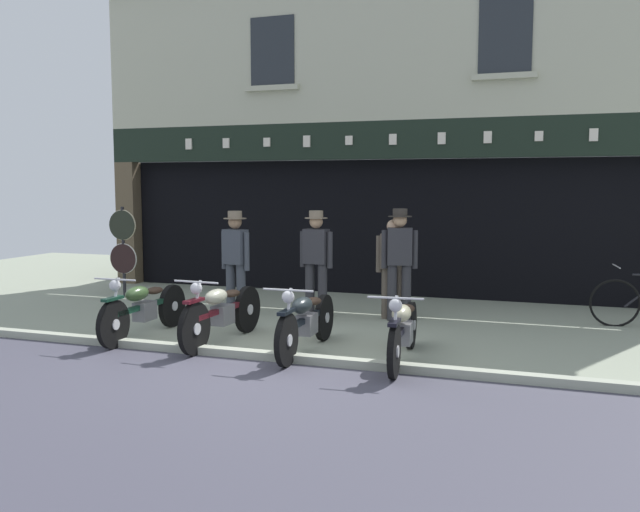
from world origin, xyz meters
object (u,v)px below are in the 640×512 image
(salesman_left, at_px, (235,257))
(shopkeeper_center, at_px, (316,258))
(motorcycle_left, at_px, (144,307))
(motorcycle_center_right, at_px, (403,328))
(tyre_sign_pole, at_px, (123,243))
(assistant_far_right, at_px, (399,258))
(motorcycle_center_left, at_px, (222,311))
(advert_board_far, at_px, (550,214))
(motorcycle_center, at_px, (306,320))
(advert_board_near, at_px, (497,212))
(salesman_right, at_px, (393,264))

(salesman_left, bearing_deg, shopkeeper_center, -158.54)
(motorcycle_left, relative_size, motorcycle_center_right, 1.01)
(tyre_sign_pole, bearing_deg, assistant_far_right, -6.00)
(motorcycle_left, relative_size, tyre_sign_pole, 1.21)
(assistant_far_right, bearing_deg, motorcycle_center_left, 35.70)
(motorcycle_left, bearing_deg, advert_board_far, -137.99)
(motorcycle_center, xyz_separation_m, salesman_left, (-1.95, 2.01, 0.53))
(motorcycle_center_right, height_order, advert_board_near, advert_board_near)
(shopkeeper_center, relative_size, advert_board_near, 1.92)
(salesman_left, bearing_deg, motorcycle_left, 89.62)
(motorcycle_center_left, relative_size, shopkeeper_center, 1.22)
(tyre_sign_pole, bearing_deg, salesman_left, -18.70)
(salesman_right, xyz_separation_m, assistant_far_right, (0.12, -0.11, 0.11))
(motorcycle_left, bearing_deg, tyre_sign_pole, -50.72)
(motorcycle_center_right, relative_size, advert_board_near, 2.30)
(motorcycle_center_right, xyz_separation_m, advert_board_far, (1.61, 4.91, 1.18))
(motorcycle_center, xyz_separation_m, shopkeeper_center, (-0.63, 2.19, 0.54))
(advert_board_far, bearing_deg, salesman_right, -134.60)
(salesman_right, xyz_separation_m, advert_board_near, (1.40, 2.34, 0.76))
(motorcycle_left, xyz_separation_m, advert_board_far, (5.30, 4.75, 1.17))
(salesman_left, bearing_deg, advert_board_far, -135.69)
(motorcycle_left, distance_m, salesman_right, 3.86)
(motorcycle_center_left, distance_m, advert_board_far, 6.36)
(motorcycle_center_left, bearing_deg, motorcycle_center, 176.69)
(motorcycle_center_left, relative_size, advert_board_far, 2.31)
(motorcycle_center_left, bearing_deg, salesman_right, -124.54)
(assistant_far_right, bearing_deg, tyre_sign_pole, -20.09)
(shopkeeper_center, height_order, tyre_sign_pole, shopkeeper_center)
(motorcycle_left, relative_size, advert_board_far, 2.28)
(advert_board_near, bearing_deg, motorcycle_center_right, -98.13)
(motorcycle_center_right, bearing_deg, motorcycle_center_left, -8.31)
(motorcycle_center_right, relative_size, tyre_sign_pole, 1.20)
(motorcycle_center_right, bearing_deg, salesman_right, -78.68)
(motorcycle_center, relative_size, tyre_sign_pole, 1.20)
(motorcycle_center_right, bearing_deg, shopkeeper_center, -54.14)
(salesman_right, xyz_separation_m, tyre_sign_pole, (-5.32, 0.46, 0.15))
(shopkeeper_center, bearing_deg, motorcycle_left, 54.33)
(salesman_right, bearing_deg, motorcycle_left, 40.12)
(salesman_left, distance_m, salesman_right, 2.55)
(motorcycle_center_right, height_order, salesman_left, salesman_left)
(motorcycle_center, xyz_separation_m, advert_board_far, (2.86, 4.84, 1.18))
(shopkeeper_center, height_order, advert_board_far, advert_board_far)
(salesman_left, distance_m, tyre_sign_pole, 2.97)
(assistant_far_right, bearing_deg, shopkeeper_center, -5.20)
(salesman_right, distance_m, advert_board_far, 3.36)
(motorcycle_left, distance_m, motorcycle_center_right, 3.69)
(shopkeeper_center, distance_m, advert_board_far, 4.43)
(motorcycle_left, distance_m, assistant_far_right, 3.91)
(motorcycle_center_right, xyz_separation_m, advert_board_near, (0.70, 4.91, 1.22))
(salesman_left, relative_size, advert_board_near, 1.90)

